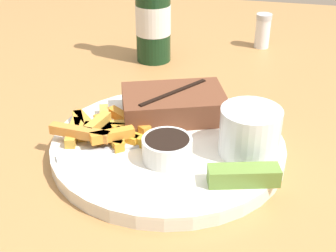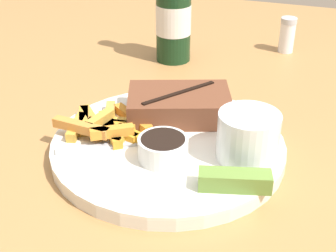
{
  "view_description": "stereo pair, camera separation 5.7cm",
  "coord_description": "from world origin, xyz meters",
  "px_view_note": "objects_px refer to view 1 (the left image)",
  "views": [
    {
      "loc": [
        0.11,
        -0.48,
        1.1
      ],
      "look_at": [
        0.0,
        0.0,
        0.81
      ],
      "focal_mm": 50.0,
      "sensor_mm": 36.0,
      "label": 1
    },
    {
      "loc": [
        0.16,
        -0.46,
        1.1
      ],
      "look_at": [
        0.0,
        0.0,
        0.81
      ],
      "focal_mm": 50.0,
      "sensor_mm": 36.0,
      "label": 2
    }
  ],
  "objects_px": {
    "coleslaw_cup": "(250,129)",
    "pickle_spear": "(244,175)",
    "steak_portion": "(174,104)",
    "beer_bottle": "(153,17)",
    "dinner_plate": "(168,146)",
    "salt_shaker": "(263,31)",
    "fork_utensil": "(108,150)",
    "dipping_sauce_cup": "(167,148)"
  },
  "relations": [
    {
      "from": "pickle_spear",
      "to": "beer_bottle",
      "type": "xyz_separation_m",
      "value": [
        -0.19,
        0.36,
        0.05
      ]
    },
    {
      "from": "dipping_sauce_cup",
      "to": "beer_bottle",
      "type": "height_order",
      "value": "beer_bottle"
    },
    {
      "from": "dinner_plate",
      "to": "pickle_spear",
      "type": "relative_size",
      "value": 3.62
    },
    {
      "from": "steak_portion",
      "to": "coleslaw_cup",
      "type": "xyz_separation_m",
      "value": [
        0.1,
        -0.07,
        0.01
      ]
    },
    {
      "from": "dinner_plate",
      "to": "coleslaw_cup",
      "type": "xyz_separation_m",
      "value": [
        0.1,
        -0.01,
        0.04
      ]
    },
    {
      "from": "fork_utensil",
      "to": "salt_shaker",
      "type": "height_order",
      "value": "salt_shaker"
    },
    {
      "from": "dipping_sauce_cup",
      "to": "dinner_plate",
      "type": "bearing_deg",
      "value": 101.39
    },
    {
      "from": "steak_portion",
      "to": "fork_utensil",
      "type": "relative_size",
      "value": 1.3
    },
    {
      "from": "salt_shaker",
      "to": "pickle_spear",
      "type": "bearing_deg",
      "value": -89.58
    },
    {
      "from": "steak_portion",
      "to": "coleslaw_cup",
      "type": "bearing_deg",
      "value": -33.11
    },
    {
      "from": "pickle_spear",
      "to": "fork_utensil",
      "type": "height_order",
      "value": "pickle_spear"
    },
    {
      "from": "beer_bottle",
      "to": "dinner_plate",
      "type": "bearing_deg",
      "value": -72.38
    },
    {
      "from": "beer_bottle",
      "to": "fork_utensil",
      "type": "bearing_deg",
      "value": -85.06
    },
    {
      "from": "steak_portion",
      "to": "dinner_plate",
      "type": "bearing_deg",
      "value": -84.01
    },
    {
      "from": "dipping_sauce_cup",
      "to": "beer_bottle",
      "type": "xyz_separation_m",
      "value": [
        -0.1,
        0.33,
        0.05
      ]
    },
    {
      "from": "coleslaw_cup",
      "to": "fork_utensil",
      "type": "xyz_separation_m",
      "value": [
        -0.16,
        -0.03,
        -0.03
      ]
    },
    {
      "from": "dinner_plate",
      "to": "salt_shaker",
      "type": "xyz_separation_m",
      "value": [
        0.09,
        0.4,
        0.02
      ]
    },
    {
      "from": "steak_portion",
      "to": "fork_utensil",
      "type": "xyz_separation_m",
      "value": [
        -0.06,
        -0.1,
        -0.02
      ]
    },
    {
      "from": "pickle_spear",
      "to": "dipping_sauce_cup",
      "type": "bearing_deg",
      "value": 163.24
    },
    {
      "from": "steak_portion",
      "to": "fork_utensil",
      "type": "height_order",
      "value": "steak_portion"
    },
    {
      "from": "dinner_plate",
      "to": "salt_shaker",
      "type": "bearing_deg",
      "value": 76.71
    },
    {
      "from": "dinner_plate",
      "to": "pickle_spear",
      "type": "xyz_separation_m",
      "value": [
        0.1,
        -0.07,
        0.02
      ]
    },
    {
      "from": "coleslaw_cup",
      "to": "beer_bottle",
      "type": "bearing_deg",
      "value": 122.73
    },
    {
      "from": "steak_portion",
      "to": "pickle_spear",
      "type": "distance_m",
      "value": 0.17
    },
    {
      "from": "coleslaw_cup",
      "to": "salt_shaker",
      "type": "distance_m",
      "value": 0.41
    },
    {
      "from": "steak_portion",
      "to": "beer_bottle",
      "type": "xyz_separation_m",
      "value": [
        -0.09,
        0.23,
        0.04
      ]
    },
    {
      "from": "dipping_sauce_cup",
      "to": "salt_shaker",
      "type": "bearing_deg",
      "value": 78.9
    },
    {
      "from": "dinner_plate",
      "to": "beer_bottle",
      "type": "bearing_deg",
      "value": 107.62
    },
    {
      "from": "steak_portion",
      "to": "dipping_sauce_cup",
      "type": "height_order",
      "value": "steak_portion"
    },
    {
      "from": "dipping_sauce_cup",
      "to": "fork_utensil",
      "type": "relative_size",
      "value": 0.48
    },
    {
      "from": "steak_portion",
      "to": "pickle_spear",
      "type": "bearing_deg",
      "value": -51.32
    },
    {
      "from": "fork_utensil",
      "to": "salt_shaker",
      "type": "distance_m",
      "value": 0.47
    },
    {
      "from": "coleslaw_cup",
      "to": "pickle_spear",
      "type": "height_order",
      "value": "coleslaw_cup"
    },
    {
      "from": "dinner_plate",
      "to": "pickle_spear",
      "type": "bearing_deg",
      "value": -34.53
    },
    {
      "from": "steak_portion",
      "to": "beer_bottle",
      "type": "distance_m",
      "value": 0.25
    },
    {
      "from": "coleslaw_cup",
      "to": "fork_utensil",
      "type": "distance_m",
      "value": 0.17
    },
    {
      "from": "steak_portion",
      "to": "coleslaw_cup",
      "type": "distance_m",
      "value": 0.13
    },
    {
      "from": "beer_bottle",
      "to": "steak_portion",
      "type": "bearing_deg",
      "value": -69.37
    },
    {
      "from": "dipping_sauce_cup",
      "to": "pickle_spear",
      "type": "distance_m",
      "value": 0.09
    },
    {
      "from": "dipping_sauce_cup",
      "to": "salt_shaker",
      "type": "xyz_separation_m",
      "value": [
        0.09,
        0.44,
        -0.0
      ]
    },
    {
      "from": "pickle_spear",
      "to": "steak_portion",
      "type": "bearing_deg",
      "value": 128.68
    },
    {
      "from": "fork_utensil",
      "to": "beer_bottle",
      "type": "distance_m",
      "value": 0.34
    }
  ]
}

